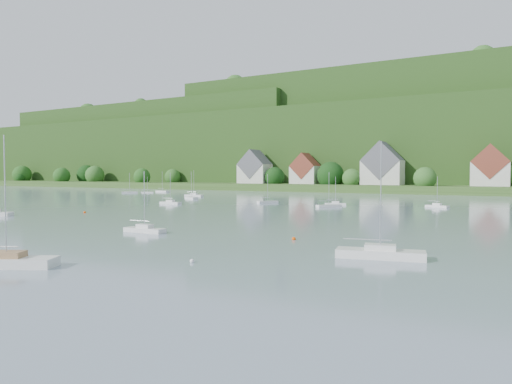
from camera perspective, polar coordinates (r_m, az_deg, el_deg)
far_shore_strip at (r=212.52m, az=14.68°, el=0.55°), size 600.00×60.00×3.00m
forested_ridge at (r=279.76m, az=18.26°, el=5.29°), size 620.00×181.22×69.89m
village_building_0 at (r=220.68m, az=-0.16°, el=2.77°), size 14.00×10.40×16.00m
village_building_1 at (r=211.53m, az=6.05°, el=2.57°), size 12.00×9.36×14.00m
village_building_2 at (r=199.60m, az=15.25°, el=2.95°), size 16.00×11.44×18.00m
village_building_3 at (r=192.09m, az=26.79°, el=2.57°), size 13.00×10.40×15.50m
near_sailboat_2 at (r=43.78m, az=-28.25°, el=-7.43°), size 8.20×5.54×10.84m
near_sailboat_3 at (r=62.59m, az=-13.48°, el=-4.44°), size 5.95×1.77×7.99m
near_sailboat_4 at (r=43.94m, az=14.97°, el=-7.21°), size 8.13×3.73×10.59m
mooring_buoy_2 at (r=54.25m, az=4.65°, el=-5.88°), size 0.47×0.47×0.47m
mooring_buoy_3 at (r=96.46m, az=-20.26°, el=-2.43°), size 0.48×0.48×0.48m
mooring_buoy_4 at (r=41.10m, az=-7.85°, el=-8.54°), size 0.39×0.39×0.39m
far_sailboat_cluster at (r=130.93m, az=10.24°, el=-0.95°), size 189.73×58.93×8.71m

